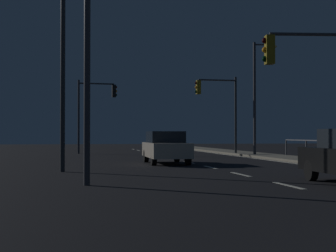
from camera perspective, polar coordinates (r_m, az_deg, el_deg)
ground_plane at (r=22.43m, az=4.44°, el=-4.57°), size 112.00×112.00×0.00m
lane_markings_center at (r=25.82m, az=2.41°, el=-4.09°), size 0.14×50.00×0.01m
lane_edge_line at (r=28.70m, az=11.11°, el=-3.77°), size 0.14×53.00×0.01m
car_oncoming at (r=24.77m, az=-0.25°, el=-2.34°), size 1.90×4.43×1.57m
traffic_light_mid_left at (r=38.69m, az=-8.20°, el=2.61°), size 2.98×0.52×5.52m
traffic_light_far_left at (r=35.46m, az=5.68°, el=2.94°), size 3.03×0.35×5.31m
street_lamp_corner at (r=19.96m, az=-12.86°, el=7.58°), size 2.42×0.85×7.18m
street_lamp_mid_block at (r=33.57m, az=10.05°, el=4.28°), size 1.60×0.36×7.28m
street_lamp_far_end at (r=14.68m, az=-7.61°, el=10.24°), size 2.23×1.04×6.99m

